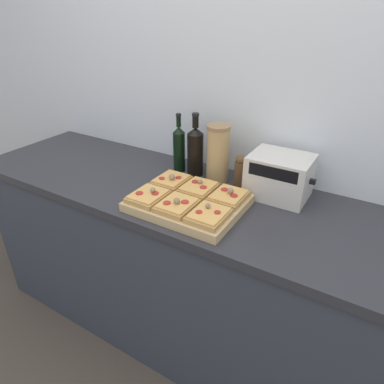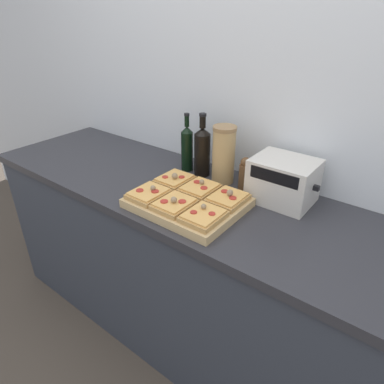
{
  "view_description": "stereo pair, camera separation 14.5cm",
  "coord_description": "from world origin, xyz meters",
  "px_view_note": "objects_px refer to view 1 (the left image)",
  "views": [
    {
      "loc": [
        0.59,
        -0.86,
        1.67
      ],
      "look_at": [
        -0.07,
        0.23,
        0.98
      ],
      "focal_mm": 32.0,
      "sensor_mm": 36.0,
      "label": 1
    },
    {
      "loc": [
        0.71,
        -0.78,
        1.67
      ],
      "look_at": [
        -0.07,
        0.23,
        0.98
      ],
      "focal_mm": 32.0,
      "sensor_mm": 36.0,
      "label": 2
    }
  ],
  "objects_px": {
    "olive_oil_bottle": "(179,148)",
    "pepper_mill": "(240,171)",
    "toaster_oven": "(279,176)",
    "grain_jar_tall": "(218,153)",
    "wine_bottle": "(195,150)",
    "cutting_board": "(188,203)"
  },
  "relations": [
    {
      "from": "pepper_mill",
      "to": "wine_bottle",
      "type": "bearing_deg",
      "value": 180.0
    },
    {
      "from": "olive_oil_bottle",
      "to": "wine_bottle",
      "type": "bearing_deg",
      "value": -0.0
    },
    {
      "from": "olive_oil_bottle",
      "to": "toaster_oven",
      "type": "relative_size",
      "value": 1.05
    },
    {
      "from": "olive_oil_bottle",
      "to": "wine_bottle",
      "type": "distance_m",
      "value": 0.1
    },
    {
      "from": "pepper_mill",
      "to": "toaster_oven",
      "type": "bearing_deg",
      "value": -0.26
    },
    {
      "from": "cutting_board",
      "to": "pepper_mill",
      "type": "height_order",
      "value": "pepper_mill"
    },
    {
      "from": "pepper_mill",
      "to": "toaster_oven",
      "type": "height_order",
      "value": "toaster_oven"
    },
    {
      "from": "olive_oil_bottle",
      "to": "grain_jar_tall",
      "type": "xyz_separation_m",
      "value": [
        0.22,
        -0.0,
        0.02
      ]
    },
    {
      "from": "olive_oil_bottle",
      "to": "grain_jar_tall",
      "type": "bearing_deg",
      "value": -0.0
    },
    {
      "from": "grain_jar_tall",
      "to": "pepper_mill",
      "type": "bearing_deg",
      "value": 0.0
    },
    {
      "from": "cutting_board",
      "to": "grain_jar_tall",
      "type": "height_order",
      "value": "grain_jar_tall"
    },
    {
      "from": "pepper_mill",
      "to": "olive_oil_bottle",
      "type": "bearing_deg",
      "value": 180.0
    },
    {
      "from": "cutting_board",
      "to": "olive_oil_bottle",
      "type": "xyz_separation_m",
      "value": [
        -0.24,
        0.3,
        0.1
      ]
    },
    {
      "from": "cutting_board",
      "to": "toaster_oven",
      "type": "bearing_deg",
      "value": 45.54
    },
    {
      "from": "olive_oil_bottle",
      "to": "wine_bottle",
      "type": "height_order",
      "value": "wine_bottle"
    },
    {
      "from": "grain_jar_tall",
      "to": "toaster_oven",
      "type": "relative_size",
      "value": 0.97
    },
    {
      "from": "olive_oil_bottle",
      "to": "pepper_mill",
      "type": "height_order",
      "value": "olive_oil_bottle"
    },
    {
      "from": "olive_oil_bottle",
      "to": "pepper_mill",
      "type": "relative_size",
      "value": 1.93
    },
    {
      "from": "pepper_mill",
      "to": "grain_jar_tall",
      "type": "bearing_deg",
      "value": -180.0
    },
    {
      "from": "pepper_mill",
      "to": "toaster_oven",
      "type": "xyz_separation_m",
      "value": [
        0.19,
        -0.0,
        0.02
      ]
    },
    {
      "from": "wine_bottle",
      "to": "pepper_mill",
      "type": "xyz_separation_m",
      "value": [
        0.24,
        0.0,
        -0.05
      ]
    },
    {
      "from": "grain_jar_tall",
      "to": "toaster_oven",
      "type": "bearing_deg",
      "value": -0.16
    }
  ]
}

